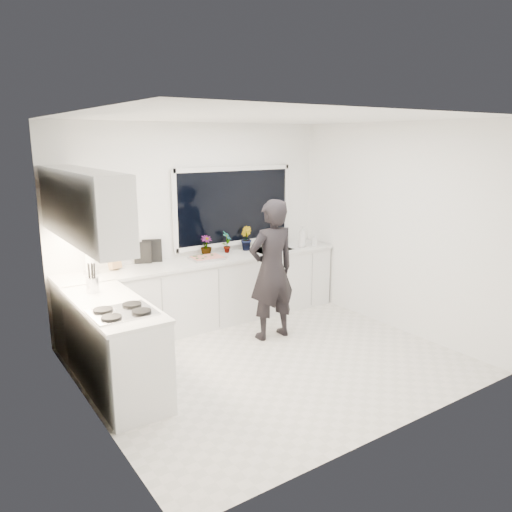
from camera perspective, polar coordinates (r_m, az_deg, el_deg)
floor at (r=5.86m, az=1.63°, el=-11.96°), size 4.00×3.50×0.02m
wall_back at (r=6.90m, az=-6.91°, el=3.68°), size 4.00×0.02×2.70m
wall_left at (r=4.57m, az=-19.14°, el=-1.88°), size 0.02×3.50×2.70m
wall_right at (r=6.78m, az=15.63°, el=3.11°), size 0.02×3.50×2.70m
ceiling at (r=5.31m, az=1.82°, el=15.67°), size 4.00×3.50×0.02m
window at (r=7.13m, az=-2.52°, el=5.70°), size 1.80×0.02×1.00m
base_cabinets_back at (r=6.84m, az=-5.50°, el=-4.21°), size 3.92×0.58×0.88m
base_cabinets_left at (r=5.27m, az=-15.82°, el=-10.11°), size 0.58×1.60×0.88m
countertop_back at (r=6.71m, az=-5.54°, el=-0.48°), size 3.94×0.62×0.04m
countertop_left at (r=5.11m, az=-16.14°, el=-5.37°), size 0.62×1.60×0.04m
upper_cabinets at (r=5.20m, az=-19.30°, el=5.49°), size 0.34×2.10×0.70m
sink at (r=7.27m, az=1.69°, el=0.41°), size 0.58×0.42×0.14m
faucet at (r=7.40m, az=0.79°, el=1.90°), size 0.03×0.03×0.22m
stovetop at (r=4.78m, az=-15.06°, el=-6.16°), size 0.56×0.48×0.03m
person at (r=6.23m, az=1.81°, el=-1.61°), size 0.66×0.44×1.78m
pizza_tray at (r=6.68m, az=-5.63°, el=-0.25°), size 0.44×0.34×0.03m
pizza at (r=6.67m, az=-5.63°, el=-0.10°), size 0.40×0.30×0.01m
watering_can at (r=7.54m, az=2.68°, el=1.75°), size 0.17×0.17×0.13m
paper_towel_roll at (r=6.22m, az=-18.41°, el=-0.78°), size 0.13×0.13×0.26m
knife_block at (r=6.35m, az=-15.91°, el=-0.53°), size 0.15×0.13×0.22m
utensil_crock at (r=5.48m, az=-18.18°, el=-3.15°), size 0.15×0.15×0.16m
picture_frame_large at (r=6.57m, az=-12.80°, el=0.37°), size 0.21×0.11×0.28m
picture_frame_small at (r=6.61m, az=-11.78°, el=0.60°), size 0.24×0.10×0.30m
herb_plants at (r=7.03m, az=-3.08°, el=1.67°), size 0.82×0.22×0.34m
soap_bottles at (r=7.42m, az=5.56°, el=2.17°), size 0.38×0.17×0.32m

